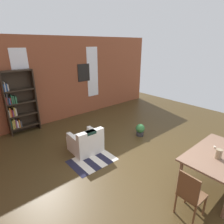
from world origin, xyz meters
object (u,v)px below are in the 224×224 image
at_px(armchair_white, 86,142).
at_px(potted_plant_by_shelf, 140,130).
at_px(dining_table, 220,158).
at_px(bookshelf_tall, 19,104).
at_px(vase_on_table, 219,154).
at_px(dining_chair_head_left, 190,194).

distance_m(armchair_white, potted_plant_by_shelf, 1.96).
relative_size(dining_table, bookshelf_tall, 0.80).
bearing_deg(armchair_white, dining_table, -65.03).
distance_m(dining_table, potted_plant_by_shelf, 2.73).
relative_size(bookshelf_tall, potted_plant_by_shelf, 5.24).
xyz_separation_m(vase_on_table, bookshelf_tall, (-2.22, 5.55, 0.18)).
bearing_deg(vase_on_table, potted_plant_by_shelf, 75.05).
relative_size(vase_on_table, dining_chair_head_left, 0.21).
bearing_deg(potted_plant_by_shelf, armchair_white, 168.74).
height_order(dining_table, vase_on_table, vase_on_table).
relative_size(dining_chair_head_left, bookshelf_tall, 0.44).
bearing_deg(potted_plant_by_shelf, vase_on_table, -104.95).
bearing_deg(armchair_white, dining_chair_head_left, -86.69).
relative_size(dining_chair_head_left, potted_plant_by_shelf, 2.30).
xyz_separation_m(armchair_white, potted_plant_by_shelf, (1.93, -0.38, -0.06)).
bearing_deg(armchair_white, potted_plant_by_shelf, -11.26).
xyz_separation_m(bookshelf_tall, armchair_white, (1.00, -2.53, -0.77)).
bearing_deg(armchair_white, vase_on_table, -68.04).
distance_m(bookshelf_tall, armchair_white, 2.82).
xyz_separation_m(dining_table, bookshelf_tall, (-2.41, 5.55, 0.36)).
relative_size(dining_table, vase_on_table, 8.50).
height_order(dining_table, dining_chair_head_left, dining_chair_head_left).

